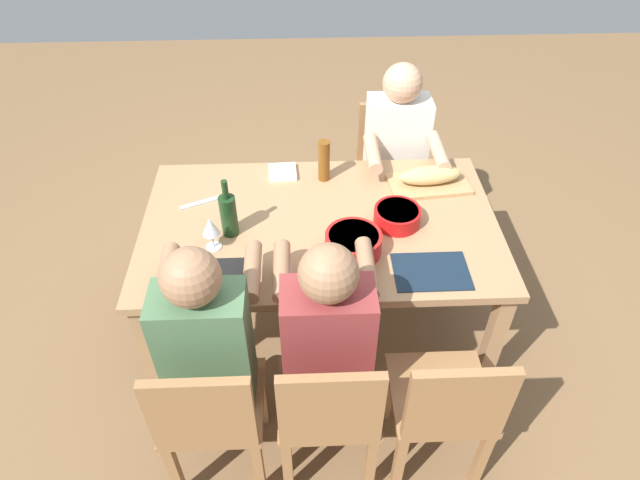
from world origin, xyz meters
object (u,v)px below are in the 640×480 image
at_px(chair_far_center, 329,410).
at_px(serving_bowl_fruit, 353,242).
at_px(chair_far_left, 446,406).
at_px(diner_far_right, 208,342).
at_px(cutting_board, 429,184).
at_px(beer_bottle, 324,161).
at_px(diner_far_center, 327,338).
at_px(wine_bottle, 229,214).
at_px(chair_near_left, 389,166).
at_px(dining_table, 320,236).
at_px(serving_bowl_pasta, 397,215).
at_px(wine_glass, 211,228).
at_px(diner_near_left, 397,152).
at_px(napkin_stack, 283,172).
at_px(chair_far_right, 210,414).
at_px(bread_loaf, 430,175).

relative_size(chair_far_center, serving_bowl_fruit, 3.43).
xyz_separation_m(chair_far_left, diner_far_right, (0.92, -0.18, 0.21)).
height_order(cutting_board, beer_bottle, beer_bottle).
distance_m(diner_far_center, serving_bowl_fruit, 0.47).
bearing_deg(diner_far_center, wine_bottle, -55.06).
relative_size(diner_far_center, chair_near_left, 1.41).
distance_m(dining_table, diner_far_right, 0.79).
bearing_deg(chair_near_left, serving_bowl_pasta, 83.19).
relative_size(chair_far_left, wine_glass, 5.12).
height_order(diner_near_left, serving_bowl_fruit, diner_near_left).
height_order(dining_table, napkin_stack, napkin_stack).
bearing_deg(chair_far_right, diner_far_center, -158.15).
height_order(serving_bowl_fruit, bread_loaf, bread_loaf).
xyz_separation_m(diner_far_right, serving_bowl_fruit, (-0.60, -0.44, 0.10)).
relative_size(chair_far_right, serving_bowl_fruit, 3.43).
xyz_separation_m(cutting_board, beer_bottle, (0.53, -0.08, 0.10)).
bearing_deg(diner_far_center, diner_near_left, -109.61).
bearing_deg(serving_bowl_fruit, wine_bottle, -15.19).
relative_size(diner_far_center, chair_far_right, 1.41).
distance_m(chair_far_center, serving_bowl_fruit, 0.71).
xyz_separation_m(dining_table, cutting_board, (-0.56, -0.27, 0.09)).
bearing_deg(wine_glass, diner_far_center, 134.30).
relative_size(chair_far_center, chair_far_right, 1.00).
bearing_deg(wine_glass, diner_near_left, -139.70).
distance_m(dining_table, bread_loaf, 0.64).
bearing_deg(serving_bowl_fruit, bread_loaf, -132.15).
xyz_separation_m(serving_bowl_fruit, wine_glass, (0.62, -0.05, 0.06)).
distance_m(serving_bowl_fruit, wine_bottle, 0.57).
xyz_separation_m(bread_loaf, napkin_stack, (0.74, -0.13, -0.05)).
distance_m(chair_far_left, chair_near_left, 1.65).
bearing_deg(dining_table, chair_far_left, 118.99).
distance_m(chair_near_left, wine_bottle, 1.29).
bearing_deg(chair_far_center, beer_bottle, -91.68).
relative_size(diner_far_center, chair_far_left, 1.41).
bearing_deg(beer_bottle, diner_far_right, 63.59).
xyz_separation_m(cutting_board, napkin_stack, (0.74, -0.13, 0.00)).
bearing_deg(chair_far_right, wine_bottle, -93.53).
bearing_deg(wine_bottle, diner_near_left, -141.20).
bearing_deg(napkin_stack, chair_far_center, 98.28).
relative_size(chair_far_right, napkin_stack, 6.07).
bearing_deg(chair_far_right, wine_glass, -88.20).
bearing_deg(dining_table, wine_bottle, 7.68).
distance_m(chair_far_left, bread_loaf, 1.14).
relative_size(cutting_board, wine_glass, 2.41).
distance_m(chair_far_left, chair_far_right, 0.92).
relative_size(wine_bottle, wine_glass, 1.75).
bearing_deg(wine_bottle, diner_far_center, 124.94).
bearing_deg(diner_near_left, dining_table, 54.53).
bearing_deg(cutting_board, chair_near_left, -79.56).
bearing_deg(diner_near_left, wine_bottle, 38.80).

